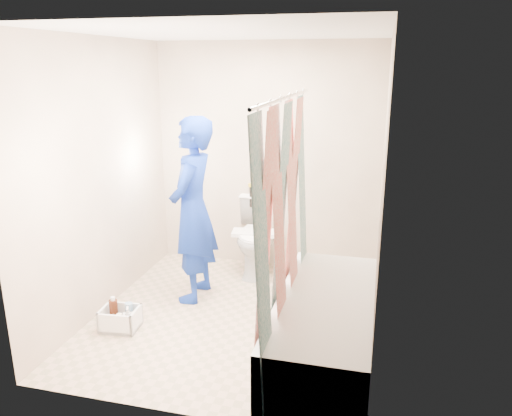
% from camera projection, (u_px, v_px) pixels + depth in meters
% --- Properties ---
extents(floor, '(2.60, 2.60, 0.00)m').
position_uv_depth(floor, '(233.00, 317.00, 4.43)').
color(floor, tan).
rests_on(floor, ground).
extents(ceiling, '(2.40, 2.60, 0.02)m').
position_uv_depth(ceiling, '(229.00, 32.00, 3.76)').
color(ceiling, white).
rests_on(ceiling, wall_back).
extents(wall_back, '(2.40, 0.02, 2.40)m').
position_uv_depth(wall_back, '(267.00, 158.00, 5.31)').
color(wall_back, beige).
rests_on(wall_back, ground).
extents(wall_front, '(2.40, 0.02, 2.40)m').
position_uv_depth(wall_front, '(167.00, 238.00, 2.88)').
color(wall_front, beige).
rests_on(wall_front, ground).
extents(wall_left, '(0.02, 2.60, 2.40)m').
position_uv_depth(wall_left, '(101.00, 178.00, 4.38)').
color(wall_left, beige).
rests_on(wall_left, ground).
extents(wall_right, '(0.02, 2.60, 2.40)m').
position_uv_depth(wall_right, '(382.00, 195.00, 3.81)').
color(wall_right, beige).
rests_on(wall_right, ground).
extents(bathtub, '(0.70, 1.75, 0.50)m').
position_uv_depth(bathtub, '(325.00, 326.00, 3.76)').
color(bathtub, white).
rests_on(bathtub, ground).
extents(curtain_rod, '(0.02, 1.90, 0.02)m').
position_uv_depth(curtain_rod, '(285.00, 98.00, 3.37)').
color(curtain_rod, silver).
rests_on(curtain_rod, wall_back).
extents(shower_curtain, '(0.06, 1.75, 1.80)m').
position_uv_depth(shower_curtain, '(283.00, 228.00, 3.63)').
color(shower_curtain, white).
rests_on(shower_curtain, curtain_rod).
extents(toilet, '(0.56, 0.85, 0.80)m').
position_uv_depth(toilet, '(257.00, 235.00, 5.34)').
color(toilet, silver).
rests_on(toilet, ground).
extents(tank_lid, '(0.52, 0.28, 0.04)m').
position_uv_depth(tank_lid, '(256.00, 233.00, 5.19)').
color(tank_lid, white).
rests_on(tank_lid, toilet).
extents(tank_internals, '(0.20, 0.07, 0.26)m').
position_uv_depth(tank_internals, '(255.00, 195.00, 5.44)').
color(tank_internals, black).
rests_on(tank_internals, toilet).
extents(plumber, '(0.43, 0.64, 1.73)m').
position_uv_depth(plumber, '(193.00, 210.00, 4.60)').
color(plumber, '#0F139E').
rests_on(plumber, ground).
extents(cleaning_caddy, '(0.33, 0.27, 0.24)m').
position_uv_depth(cleaning_caddy, '(121.00, 319.00, 4.22)').
color(cleaning_caddy, white).
rests_on(cleaning_caddy, ground).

